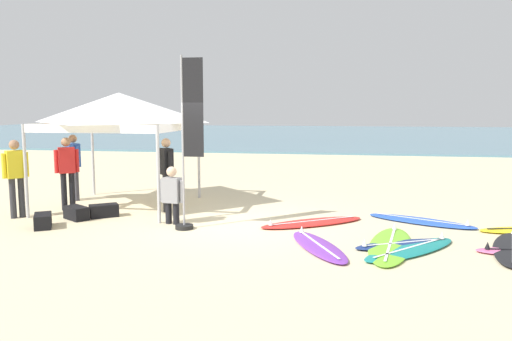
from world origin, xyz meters
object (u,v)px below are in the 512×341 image
at_px(surfboard_navy, 403,244).
at_px(gear_bag_on_sand, 104,211).
at_px(surfboard_red, 312,222).
at_px(surfboard_blue, 421,221).
at_px(surfboard_lime, 390,245).
at_px(person_grey, 172,193).
at_px(person_blue, 74,162).
at_px(canopy_tent, 119,108).
at_px(surfboard_teal, 411,249).
at_px(gear_bag_by_pole, 76,213).
at_px(person_black, 167,170).
at_px(banner_flag, 189,150).
at_px(person_yellow, 16,173).
at_px(gear_bag_near_tent, 43,221).
at_px(person_red, 67,168).
at_px(surfboard_purple, 318,246).

xyz_separation_m(surfboard_navy, gear_bag_on_sand, (-6.25, 1.34, 0.10)).
distance_m(surfboard_red, surfboard_blue, 2.31).
bearing_deg(surfboard_lime, person_grey, 166.39).
bearing_deg(person_blue, canopy_tent, -21.20).
relative_size(surfboard_teal, gear_bag_by_pole, 3.50).
xyz_separation_m(person_black, banner_flag, (0.99, -1.47, 0.59)).
bearing_deg(banner_flag, person_yellow, 174.58).
bearing_deg(gear_bag_on_sand, gear_bag_near_tent, -123.22).
distance_m(canopy_tent, surfboard_navy, 7.20).
xyz_separation_m(surfboard_red, person_black, (-3.36, 0.63, 0.95)).
bearing_deg(gear_bag_by_pole, gear_bag_near_tent, -108.26).
bearing_deg(surfboard_red, gear_bag_on_sand, -179.06).
bearing_deg(gear_bag_near_tent, surfboard_red, 12.88).
distance_m(surfboard_navy, surfboard_lime, 0.24).
bearing_deg(surfboard_teal, person_yellow, 171.28).
xyz_separation_m(canopy_tent, person_black, (1.30, -0.44, -1.40)).
distance_m(surfboard_navy, gear_bag_on_sand, 6.39).
height_order(surfboard_red, person_red, person_red).
bearing_deg(canopy_tent, surfboard_lime, -22.79).
distance_m(person_black, gear_bag_near_tent, 2.83).
height_order(surfboard_red, surfboard_teal, same).
relative_size(surfboard_red, surfboard_lime, 0.86).
distance_m(banner_flag, gear_bag_near_tent, 3.30).
xyz_separation_m(person_grey, gear_bag_by_pole, (-2.19, 0.06, -0.52)).
relative_size(surfboard_blue, surfboard_purple, 1.07).
distance_m(person_black, gear_bag_on_sand, 1.64).
relative_size(surfboard_purple, gear_bag_near_tent, 3.59).
bearing_deg(gear_bag_on_sand, person_black, 30.23).
relative_size(canopy_tent, surfboard_red, 1.36).
height_order(surfboard_teal, person_red, person_red).
bearing_deg(person_black, person_blue, 160.00).
height_order(surfboard_navy, gear_bag_near_tent, gear_bag_near_tent).
height_order(surfboard_blue, person_blue, person_blue).
bearing_deg(person_grey, gear_bag_near_tent, -162.73).
bearing_deg(person_red, person_yellow, -124.09).
xyz_separation_m(surfboard_teal, banner_flag, (-4.13, 0.87, 1.54)).
xyz_separation_m(surfboard_navy, person_grey, (-4.54, 0.96, 0.62)).
distance_m(surfboard_navy, surfboard_teal, 0.30).
bearing_deg(person_grey, surfboard_purple, -23.21).
xyz_separation_m(banner_flag, gear_bag_by_pole, (-2.68, 0.44, -1.43)).
bearing_deg(surfboard_purple, person_black, 146.04).
xyz_separation_m(surfboard_navy, gear_bag_by_pole, (-6.72, 1.02, 0.10)).
bearing_deg(canopy_tent, gear_bag_by_pole, -104.77).
height_order(person_yellow, gear_bag_on_sand, person_yellow).
distance_m(surfboard_red, gear_bag_near_tent, 5.46).
bearing_deg(person_black, person_yellow, -160.31).
distance_m(canopy_tent, surfboard_lime, 7.03).
relative_size(surfboard_blue, person_grey, 1.92).
bearing_deg(person_grey, person_black, 114.54).
distance_m(surfboard_blue, person_yellow, 8.76).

